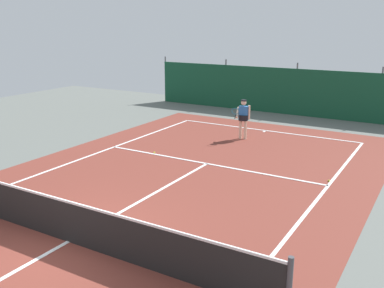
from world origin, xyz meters
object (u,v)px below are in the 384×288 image
(tennis_player, at_px, (243,116))
(tennis_ball_near_player, at_px, (154,152))
(parked_car, at_px, (282,88))
(tennis_ball_midcourt, at_px, (329,181))
(tennis_net, at_px, (67,221))

(tennis_player, relative_size, tennis_ball_near_player, 24.85)
(tennis_player, xyz_separation_m, parked_car, (-1.50, 9.10, -0.12))
(tennis_ball_midcourt, distance_m, parked_car, 13.76)
(tennis_ball_near_player, height_order, parked_car, parked_car)
(tennis_net, xyz_separation_m, parked_car, (-1.83, 19.18, 0.33))
(tennis_ball_midcourt, height_order, parked_car, parked_car)
(tennis_net, xyz_separation_m, tennis_ball_midcourt, (4.04, 6.76, -0.48))
(tennis_player, height_order, parked_car, parked_car)
(tennis_net, relative_size, parked_car, 2.30)
(tennis_player, bearing_deg, tennis_ball_midcourt, 125.08)
(tennis_net, distance_m, tennis_ball_near_player, 6.91)
(tennis_ball_near_player, bearing_deg, tennis_ball_midcourt, 2.33)
(tennis_ball_near_player, relative_size, parked_car, 0.01)
(tennis_net, relative_size, tennis_ball_midcourt, 153.33)
(tennis_ball_near_player, bearing_deg, tennis_net, -70.65)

